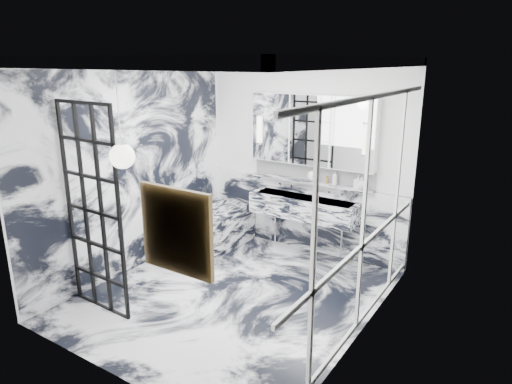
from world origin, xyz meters
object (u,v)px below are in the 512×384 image
Objects in this scene: bathtub at (204,232)px; crittall_door at (93,211)px; mirror_cabinet at (312,130)px; trough_sink at (304,207)px.

crittall_door is at bearing -87.81° from bathtub.
crittall_door is at bearing -114.15° from mirror_cabinet.
mirror_cabinet is 1.15× the size of bathtub.
crittall_door is at bearing -115.52° from trough_sink.
mirror_cabinet is at bearing 32.06° from bathtub.
trough_sink is at bearing 26.48° from bathtub.
trough_sink is 0.84× the size of mirror_cabinet.
bathtub is at bearing -147.94° from mirror_cabinet.
crittall_door reaches higher than bathtub.
crittall_door is 3.12m from mirror_cabinet.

